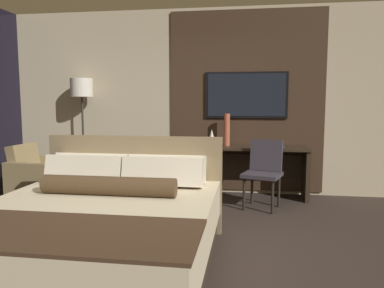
% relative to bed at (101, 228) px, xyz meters
% --- Properties ---
extents(ground_plane, '(16.00, 16.00, 0.00)m').
position_rel_bed_xyz_m(ground_plane, '(0.48, 0.25, -0.34)').
color(ground_plane, '#332823').
extents(wall_back_tv_panel, '(7.20, 0.09, 2.80)m').
position_rel_bed_xyz_m(wall_back_tv_panel, '(0.57, 2.85, 1.06)').
color(wall_back_tv_panel, '#BCAD8E').
rests_on(wall_back_tv_panel, ground_plane).
extents(bed, '(1.91, 2.15, 1.03)m').
position_rel_bed_xyz_m(bed, '(0.00, 0.00, 0.00)').
color(bed, '#33281E').
rests_on(bed, ground_plane).
extents(desk, '(1.79, 0.49, 0.75)m').
position_rel_bed_xyz_m(desk, '(1.19, 2.58, 0.17)').
color(desk, '#2D2319').
rests_on(desk, ground_plane).
extents(tv, '(1.22, 0.04, 0.69)m').
position_rel_bed_xyz_m(tv, '(1.19, 2.77, 1.16)').
color(tv, black).
extents(desk_chair, '(0.57, 0.57, 0.90)m').
position_rel_bed_xyz_m(desk_chair, '(1.44, 2.06, 0.20)').
color(desk_chair, '#38333D').
rests_on(desk_chair, ground_plane).
extents(armchair_by_window, '(0.77, 0.78, 0.80)m').
position_rel_bed_xyz_m(armchair_by_window, '(-1.76, 2.04, -0.06)').
color(armchair_by_window, olive).
rests_on(armchair_by_window, ground_plane).
extents(floor_lamp, '(0.34, 0.34, 1.76)m').
position_rel_bed_xyz_m(floor_lamp, '(-1.33, 2.59, 1.14)').
color(floor_lamp, '#282623').
rests_on(floor_lamp, ground_plane).
extents(vase_tall, '(0.09, 0.09, 0.47)m').
position_rel_bed_xyz_m(vase_tall, '(0.91, 2.61, 0.65)').
color(vase_tall, '#B2563D').
rests_on(vase_tall, desk).
extents(vase_short, '(0.14, 0.14, 0.24)m').
position_rel_bed_xyz_m(vase_short, '(0.69, 2.63, 0.53)').
color(vase_short, silver).
rests_on(vase_short, desk).
extents(book, '(0.24, 0.18, 0.03)m').
position_rel_bed_xyz_m(book, '(1.61, 2.53, 0.43)').
color(book, navy).
rests_on(book, desk).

